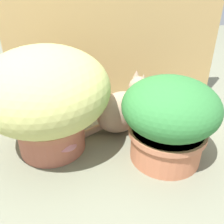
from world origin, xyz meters
TOP-DOWN VIEW (x-y plane):
  - ground_plane at (0.00, 0.00)m, footprint 6.00×6.00m
  - cardboard_backdrop at (0.09, 0.55)m, footprint 1.28×0.03m
  - grass_planter at (-0.22, 0.03)m, footprint 0.56×0.56m
  - leafy_planter at (0.29, -0.07)m, footprint 0.40×0.40m
  - cat at (0.13, 0.17)m, footprint 0.39×0.26m
  - mushroom_ornament_red at (-0.24, -0.05)m, footprint 0.12×0.12m
  - mushroom_ornament_pink at (-0.15, -0.06)m, footprint 0.09×0.09m

SIDE VIEW (x-z plane):
  - ground_plane at x=0.00m, z-range 0.00..0.00m
  - mushroom_ornament_pink at x=-0.15m, z-range 0.03..0.15m
  - mushroom_ornament_red at x=-0.24m, z-range 0.03..0.17m
  - cat at x=0.13m, z-range -0.04..0.28m
  - leafy_planter at x=0.29m, z-range 0.02..0.39m
  - grass_planter at x=-0.22m, z-range 0.03..0.52m
  - cardboard_backdrop at x=0.09m, z-range 0.00..0.88m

